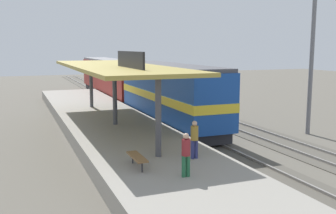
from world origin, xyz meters
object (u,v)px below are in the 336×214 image
locomotive (169,94)px  passenger_carriage_single (111,78)px  light_mast (314,7)px  platform_bench (137,157)px  person_waiting (186,153)px  person_walking (194,138)px

locomotive → passenger_carriage_single: locomotive is taller
locomotive → light_mast: size_ratio=1.23×
platform_bench → passenger_carriage_single: (6.00, 29.38, 0.97)m
locomotive → light_mast: (7.80, -5.73, 5.99)m
locomotive → light_mast: bearing=-36.3°
light_mast → passenger_carriage_single: bearing=108.2°
passenger_carriage_single → light_mast: 25.71m
person_waiting → platform_bench: bearing=128.1°
passenger_carriage_single → person_waiting: passenger_carriage_single is taller
platform_bench → person_walking: bearing=7.1°
light_mast → platform_bench: bearing=-157.7°
locomotive → person_waiting: bearing=-109.3°
platform_bench → locomotive: locomotive is taller
locomotive → person_walking: locomotive is taller
platform_bench → light_mast: bearing=22.3°
locomotive → person_waiting: size_ratio=8.44×
passenger_carriage_single → person_waiting: 31.50m
platform_bench → passenger_carriage_single: passenger_carriage_single is taller
person_waiting → person_walking: (1.37, 2.13, 0.00)m
light_mast → person_walking: bearing=-154.3°
platform_bench → light_mast: 16.50m
platform_bench → passenger_carriage_single: bearing=78.5°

